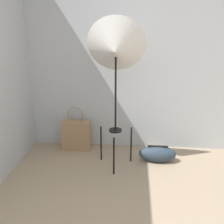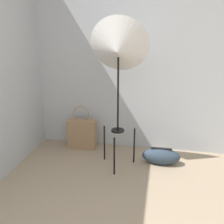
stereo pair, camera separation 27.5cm
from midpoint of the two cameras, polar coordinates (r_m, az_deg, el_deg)
The scene contains 4 objects.
wall_back at distance 3.46m, azimuth 1.59°, elevation 12.65°, with size 8.00×0.05×2.60m.
photo_umbrella at distance 2.88m, azimuth -1.98°, elevation 13.39°, with size 0.66×0.44×1.75m.
tote_bag at distance 3.66m, azimuth -9.99°, elevation -4.96°, with size 0.39×0.15×0.61m.
duffel_bag at distance 3.36m, azimuth 7.53°, elevation -9.07°, with size 0.47×0.20×0.21m.
Camera 1 is at (0.08, -0.85, 1.64)m, focal length 42.00 mm.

